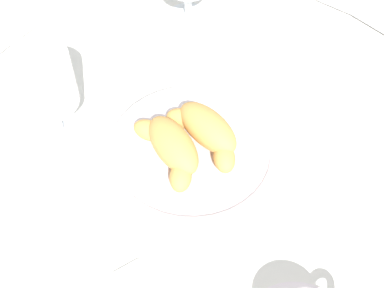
{
  "coord_description": "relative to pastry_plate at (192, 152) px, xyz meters",
  "views": [
    {
      "loc": [
        -0.42,
        0.13,
        0.59
      ],
      "look_at": [
        -0.01,
        0.02,
        0.03
      ],
      "focal_mm": 49.9,
      "sensor_mm": 36.0,
      "label": 1
    }
  ],
  "objects": [
    {
      "name": "ground_plane",
      "position": [
        0.01,
        -0.02,
        -0.01
      ],
      "size": [
        2.2,
        2.2,
        0.0
      ],
      "primitive_type": "plane",
      "color": "silver"
    },
    {
      "name": "croissant_large",
      "position": [
        0.01,
        -0.02,
        0.03
      ],
      "size": [
        0.12,
        0.1,
        0.04
      ],
      "color": "#D6994C",
      "rests_on": "pastry_plate"
    },
    {
      "name": "juice_glass_right",
      "position": [
        0.09,
        0.17,
        0.08
      ],
      "size": [
        0.08,
        0.08,
        0.14
      ],
      "color": "white",
      "rests_on": "ground_plane"
    },
    {
      "name": "table_chrome_rim",
      "position": [
        0.01,
        -0.02,
        -0.0
      ],
      "size": [
        0.79,
        0.79,
        0.02
      ],
      "primitive_type": "torus",
      "color": "silver",
      "rests_on": "ground_plane"
    },
    {
      "name": "croissant_small",
      "position": [
        -0.01,
        0.03,
        0.03
      ],
      "size": [
        0.13,
        0.09,
        0.04
      ],
      "color": "#D6994C",
      "rests_on": "pastry_plate"
    },
    {
      "name": "folded_napkin",
      "position": [
        0.11,
        -0.27,
        -0.01
      ],
      "size": [
        0.14,
        0.14,
        0.01
      ],
      "primitive_type": "cube",
      "rotation": [
        0.0,
        0.0,
        0.28
      ],
      "color": "silver",
      "rests_on": "ground_plane"
    },
    {
      "name": "pastry_plate",
      "position": [
        0.0,
        0.0,
        0.0
      ],
      "size": [
        0.23,
        0.23,
        0.02
      ],
      "color": "silver",
      "rests_on": "ground_plane"
    },
    {
      "name": "sugar_packet",
      "position": [
        -0.16,
        0.11,
        -0.01
      ],
      "size": [
        0.06,
        0.05,
        0.01
      ],
      "primitive_type": "cube",
      "rotation": [
        0.0,
        0.0,
        0.3
      ],
      "color": "white",
      "rests_on": "ground_plane"
    }
  ]
}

